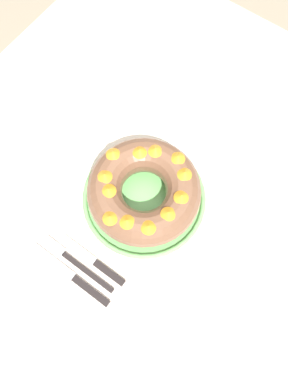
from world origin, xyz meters
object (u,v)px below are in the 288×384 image
Objects in this scene: serving_knife at (75,279)px; fork at (72,260)px; bundt_cake at (144,192)px; napkin at (182,115)px; serving_dish at (144,199)px; cake_knife at (96,263)px.

fork is at bearing 52.31° from serving_knife.
napkin is at bearing 12.98° from bundt_cake.
serving_dish is 0.19m from cake_knife.
bundt_cake is 1.32× the size of fork.
cake_knife is at bearing -12.11° from serving_knife.
serving_dish is at bearing -6.81° from fork.
bundt_cake is at bearing -6.80° from fork.
cake_knife is (-0.19, -0.00, -0.01)m from serving_dish.
serving_knife and cake_knife have the same top height.
bundt_cake reaches higher than cake_knife.
fork is 0.90× the size of serving_knife.
serving_dish reaches higher than cake_knife.
bundt_cake is at bearing -167.02° from napkin.
bundt_cake reaches higher than serving_knife.
serving_knife is at bearing 176.15° from bundt_cake.
serving_dish is 1.49× the size of fork.
fork is at bearing 119.85° from cake_knife.
napkin is at bearing 9.52° from serving_knife.
fork reaches higher than napkin.
serving_knife is at bearing 163.15° from cake_knife.
serving_dish is 2.18× the size of napkin.
fork is at bearing 167.64° from serving_dish.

